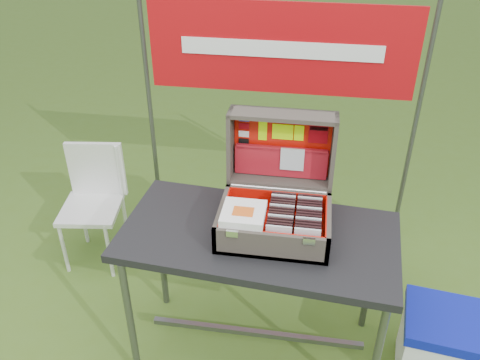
% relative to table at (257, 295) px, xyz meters
% --- Properties ---
extents(ground, '(80.00, 80.00, 0.00)m').
position_rel_table_xyz_m(ground, '(-0.02, 0.03, -0.40)').
color(ground, '#466724').
rests_on(ground, ground).
extents(table, '(1.32, 0.74, 0.79)m').
position_rel_table_xyz_m(table, '(0.00, 0.00, 0.00)').
color(table, black).
rests_on(table, ground).
extents(table_top, '(1.32, 0.74, 0.04)m').
position_rel_table_xyz_m(table_top, '(0.00, 0.00, 0.38)').
color(table_top, black).
rests_on(table_top, ground).
extents(table_leg_fl, '(0.04, 0.04, 0.75)m').
position_rel_table_xyz_m(table_leg_fl, '(-0.58, -0.26, -0.02)').
color(table_leg_fl, '#59595B').
rests_on(table_leg_fl, ground).
extents(table_leg_fr, '(0.04, 0.04, 0.75)m').
position_rel_table_xyz_m(table_leg_fr, '(0.58, -0.26, -0.02)').
color(table_leg_fr, '#59595B').
rests_on(table_leg_fr, ground).
extents(table_leg_bl, '(0.04, 0.04, 0.75)m').
position_rel_table_xyz_m(table_leg_bl, '(-0.58, 0.26, -0.02)').
color(table_leg_bl, '#59595B').
rests_on(table_leg_bl, ground).
extents(table_leg_br, '(0.04, 0.04, 0.75)m').
position_rel_table_xyz_m(table_leg_br, '(0.58, 0.26, -0.02)').
color(table_leg_br, '#59595B').
rests_on(table_leg_br, ground).
extents(table_brace, '(1.12, 0.03, 0.03)m').
position_rel_table_xyz_m(table_brace, '(0.00, -0.00, -0.28)').
color(table_brace, '#59595B').
rests_on(table_brace, ground).
extents(suitcase, '(0.50, 0.52, 0.49)m').
position_rel_table_xyz_m(suitcase, '(0.07, 0.06, 0.64)').
color(suitcase, '#4A4139').
rests_on(suitcase, table).
extents(suitcase_base_bottom, '(0.50, 0.36, 0.02)m').
position_rel_table_xyz_m(suitcase_base_bottom, '(0.07, 0.00, 0.41)').
color(suitcase_base_bottom, '#4A4139').
rests_on(suitcase_base_bottom, table_top).
extents(suitcase_base_wall_front, '(0.50, 0.02, 0.13)m').
position_rel_table_xyz_m(suitcase_base_wall_front, '(0.07, -0.17, 0.46)').
color(suitcase_base_wall_front, '#4A4139').
rests_on(suitcase_base_wall_front, table_top).
extents(suitcase_base_wall_back, '(0.50, 0.02, 0.13)m').
position_rel_table_xyz_m(suitcase_base_wall_back, '(0.07, 0.17, 0.46)').
color(suitcase_base_wall_back, '#4A4139').
rests_on(suitcase_base_wall_back, table_top).
extents(suitcase_base_wall_left, '(0.02, 0.36, 0.13)m').
position_rel_table_xyz_m(suitcase_base_wall_left, '(-0.17, 0.00, 0.46)').
color(suitcase_base_wall_left, '#4A4139').
rests_on(suitcase_base_wall_left, table_top).
extents(suitcase_base_wall_right, '(0.02, 0.36, 0.13)m').
position_rel_table_xyz_m(suitcase_base_wall_right, '(0.31, 0.00, 0.46)').
color(suitcase_base_wall_right, '#4A4139').
rests_on(suitcase_base_wall_right, table_top).
extents(suitcase_liner_floor, '(0.46, 0.32, 0.01)m').
position_rel_table_xyz_m(suitcase_liner_floor, '(0.07, 0.00, 0.42)').
color(suitcase_liner_floor, red).
rests_on(suitcase_liner_floor, suitcase_base_bottom).
extents(suitcase_latch_left, '(0.05, 0.01, 0.03)m').
position_rel_table_xyz_m(suitcase_latch_left, '(-0.09, -0.18, 0.52)').
color(suitcase_latch_left, silver).
rests_on(suitcase_latch_left, suitcase_base_wall_front).
extents(suitcase_latch_right, '(0.05, 0.01, 0.03)m').
position_rel_table_xyz_m(suitcase_latch_right, '(0.23, -0.18, 0.52)').
color(suitcase_latch_right, silver).
rests_on(suitcase_latch_right, suitcase_base_wall_front).
extents(suitcase_hinge, '(0.45, 0.02, 0.02)m').
position_rel_table_xyz_m(suitcase_hinge, '(0.07, 0.18, 0.53)').
color(suitcase_hinge, silver).
rests_on(suitcase_hinge, suitcase_base_wall_back).
extents(suitcase_lid_back, '(0.50, 0.03, 0.36)m').
position_rel_table_xyz_m(suitcase_lid_back, '(0.07, 0.31, 0.71)').
color(suitcase_lid_back, '#4A4139').
rests_on(suitcase_lid_back, suitcase_base_wall_back).
extents(suitcase_lid_rim_far, '(0.50, 0.13, 0.02)m').
position_rel_table_xyz_m(suitcase_lid_rim_far, '(0.07, 0.26, 0.88)').
color(suitcase_lid_rim_far, '#4A4139').
rests_on(suitcase_lid_rim_far, suitcase_lid_back).
extents(suitcase_lid_rim_near, '(0.50, 0.13, 0.02)m').
position_rel_table_xyz_m(suitcase_lid_rim_near, '(0.07, 0.25, 0.54)').
color(suitcase_lid_rim_near, '#4A4139').
rests_on(suitcase_lid_rim_near, suitcase_lid_back).
extents(suitcase_lid_rim_left, '(0.02, 0.15, 0.36)m').
position_rel_table_xyz_m(suitcase_lid_rim_left, '(-0.17, 0.25, 0.71)').
color(suitcase_lid_rim_left, '#4A4139').
rests_on(suitcase_lid_rim_left, suitcase_lid_back).
extents(suitcase_lid_rim_right, '(0.02, 0.15, 0.36)m').
position_rel_table_xyz_m(suitcase_lid_rim_right, '(0.31, 0.25, 0.71)').
color(suitcase_lid_rim_right, '#4A4139').
rests_on(suitcase_lid_rim_right, suitcase_lid_back).
extents(suitcase_lid_liner, '(0.46, 0.02, 0.31)m').
position_rel_table_xyz_m(suitcase_lid_liner, '(0.07, 0.30, 0.71)').
color(suitcase_lid_liner, red).
rests_on(suitcase_lid_liner, suitcase_lid_back).
extents(suitcase_liner_wall_front, '(0.46, 0.01, 0.11)m').
position_rel_table_xyz_m(suitcase_liner_wall_front, '(0.07, -0.16, 0.47)').
color(suitcase_liner_wall_front, red).
rests_on(suitcase_liner_wall_front, suitcase_base_bottom).
extents(suitcase_liner_wall_back, '(0.46, 0.01, 0.11)m').
position_rel_table_xyz_m(suitcase_liner_wall_back, '(0.07, 0.16, 0.47)').
color(suitcase_liner_wall_back, red).
rests_on(suitcase_liner_wall_back, suitcase_base_bottom).
extents(suitcase_liner_wall_left, '(0.01, 0.32, 0.11)m').
position_rel_table_xyz_m(suitcase_liner_wall_left, '(-0.16, 0.00, 0.47)').
color(suitcase_liner_wall_left, red).
rests_on(suitcase_liner_wall_left, suitcase_base_bottom).
extents(suitcase_liner_wall_right, '(0.01, 0.32, 0.11)m').
position_rel_table_xyz_m(suitcase_liner_wall_right, '(0.30, 0.00, 0.47)').
color(suitcase_liner_wall_right, red).
rests_on(suitcase_liner_wall_right, suitcase_base_bottom).
extents(suitcase_lid_pocket, '(0.44, 0.04, 0.14)m').
position_rel_table_xyz_m(suitcase_lid_pocket, '(0.07, 0.28, 0.62)').
color(suitcase_lid_pocket, maroon).
rests_on(suitcase_lid_pocket, suitcase_lid_liner).
extents(suitcase_pocket_edge, '(0.43, 0.02, 0.02)m').
position_rel_table_xyz_m(suitcase_pocket_edge, '(0.07, 0.27, 0.70)').
color(suitcase_pocket_edge, maroon).
rests_on(suitcase_pocket_edge, suitcase_lid_pocket).
extents(suitcase_pocket_cd, '(0.11, 0.01, 0.11)m').
position_rel_table_xyz_m(suitcase_pocket_cd, '(0.12, 0.26, 0.65)').
color(suitcase_pocket_cd, silver).
rests_on(suitcase_pocket_cd, suitcase_lid_pocket).
extents(lid_sticker_cc_a, '(0.05, 0.00, 0.03)m').
position_rel_table_xyz_m(lid_sticker_cc_a, '(-0.12, 0.30, 0.83)').
color(lid_sticker_cc_a, '#1933B2').
rests_on(lid_sticker_cc_a, suitcase_lid_liner).
extents(lid_sticker_cc_b, '(0.05, 0.00, 0.03)m').
position_rel_table_xyz_m(lid_sticker_cc_b, '(-0.12, 0.29, 0.79)').
color(lid_sticker_cc_b, '#A1040F').
rests_on(lid_sticker_cc_b, suitcase_lid_liner).
extents(lid_sticker_cc_c, '(0.05, 0.00, 0.03)m').
position_rel_table_xyz_m(lid_sticker_cc_c, '(-0.12, 0.29, 0.75)').
color(lid_sticker_cc_c, white).
rests_on(lid_sticker_cc_c, suitcase_lid_liner).
extents(lid_sticker_cc_d, '(0.05, 0.00, 0.03)m').
position_rel_table_xyz_m(lid_sticker_cc_d, '(-0.12, 0.29, 0.71)').
color(lid_sticker_cc_d, black).
rests_on(lid_sticker_cc_d, suitcase_lid_liner).
extents(lid_card_neon_tall, '(0.04, 0.01, 0.10)m').
position_rel_table_xyz_m(lid_card_neon_tall, '(-0.03, 0.29, 0.78)').
color(lid_card_neon_tall, '#B9FC02').
rests_on(lid_card_neon_tall, suitcase_lid_liner).
extents(lid_card_neon_main, '(0.10, 0.01, 0.08)m').
position_rel_table_xyz_m(lid_card_neon_main, '(0.07, 0.29, 0.78)').
color(lid_card_neon_main, '#B9FC02').
rests_on(lid_card_neon_main, suitcase_lid_liner).
extents(lid_card_neon_small, '(0.04, 0.01, 0.08)m').
position_rel_table_xyz_m(lid_card_neon_small, '(0.14, 0.29, 0.78)').
color(lid_card_neon_small, '#B9FC02').
rests_on(lid_card_neon_small, suitcase_lid_liner).
extents(lid_sticker_band, '(0.09, 0.01, 0.09)m').
position_rel_table_xyz_m(lid_sticker_band, '(0.23, 0.29, 0.78)').
color(lid_sticker_band, '#A1040F').
rests_on(lid_sticker_band, suitcase_lid_liner).
extents(lid_sticker_band_bar, '(0.08, 0.00, 0.02)m').
position_rel_table_xyz_m(lid_sticker_band_bar, '(0.23, 0.30, 0.81)').
color(lid_sticker_band_bar, black).
rests_on(lid_sticker_band_bar, suitcase_lid_liner).
extents(cd_left_0, '(0.11, 0.01, 0.13)m').
position_rel_table_xyz_m(cd_left_0, '(0.10, -0.13, 0.49)').
color(cd_left_0, silver).
rests_on(cd_left_0, suitcase_liner_floor).
extents(cd_left_1, '(0.11, 0.01, 0.13)m').
position_rel_table_xyz_m(cd_left_1, '(0.10, -0.11, 0.49)').
color(cd_left_1, black).
rests_on(cd_left_1, suitcase_liner_floor).
extents(cd_left_2, '(0.11, 0.01, 0.13)m').
position_rel_table_xyz_m(cd_left_2, '(0.10, -0.09, 0.49)').
color(cd_left_2, black).
rests_on(cd_left_2, suitcase_liner_floor).
extents(cd_left_3, '(0.11, 0.01, 0.13)m').
position_rel_table_xyz_m(cd_left_3, '(0.10, -0.08, 0.49)').
color(cd_left_3, black).
rests_on(cd_left_3, suitcase_liner_floor).
extents(cd_left_4, '(0.11, 0.01, 0.13)m').
position_rel_table_xyz_m(cd_left_4, '(0.10, -0.06, 0.49)').
color(cd_left_4, silver).
rests_on(cd_left_4, suitcase_liner_floor).
extents(cd_left_5, '(0.11, 0.01, 0.13)m').
position_rel_table_xyz_m(cd_left_5, '(0.10, -0.04, 0.49)').
color(cd_left_5, black).
rests_on(cd_left_5, suitcase_liner_floor).
extents(cd_left_6, '(0.11, 0.01, 0.13)m').
position_rel_table_xyz_m(cd_left_6, '(0.10, -0.02, 0.49)').
color(cd_left_6, black).
rests_on(cd_left_6, suitcase_liner_floor).
extents(cd_left_7, '(0.11, 0.01, 0.13)m').
position_rel_table_xyz_m(cd_left_7, '(0.10, 0.00, 0.49)').
color(cd_left_7, black).
rests_on(cd_left_7, suitcase_liner_floor).
extents(cd_left_8, '(0.11, 0.01, 0.13)m').
position_rel_table_xyz_m(cd_left_8, '(0.10, 0.02, 0.49)').
color(cd_left_8, silver).
rests_on(cd_left_8, suitcase_liner_floor).
extents(cd_left_9, '(0.11, 0.01, 0.13)m').
position_rel_table_xyz_m(cd_left_9, '(0.10, 0.04, 0.49)').
color(cd_left_9, black).
rests_on(cd_left_9, suitcase_liner_floor).
extents(cd_left_10, '(0.11, 0.01, 0.13)m').
position_rel_table_xyz_m(cd_left_10, '(0.10, 0.06, 0.49)').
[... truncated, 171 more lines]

